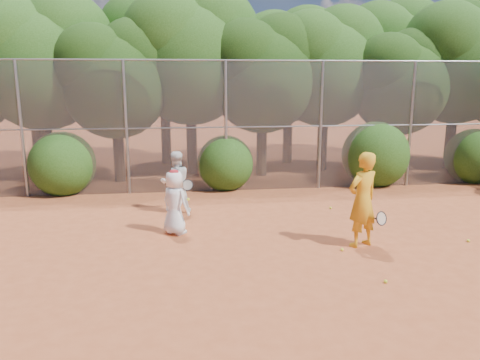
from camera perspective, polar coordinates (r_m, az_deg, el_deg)
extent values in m
plane|color=#A04724|center=(9.33, 8.14, -9.75)|extent=(80.00, 80.00, 0.00)
cylinder|color=gray|center=(15.13, -25.09, 5.56)|extent=(0.09, 0.09, 4.00)
cylinder|color=gray|center=(14.49, -13.69, 6.12)|extent=(0.09, 0.09, 4.00)
cylinder|color=gray|center=(14.46, -1.73, 6.45)|extent=(0.09, 0.09, 4.00)
cylinder|color=gray|center=(15.04, 9.80, 6.51)|extent=(0.09, 0.09, 4.00)
cylinder|color=gray|center=(16.17, 20.09, 6.34)|extent=(0.09, 0.09, 4.00)
cylinder|color=gray|center=(14.52, 2.28, 14.37)|extent=(20.00, 0.05, 0.05)
cylinder|color=gray|center=(14.59, 2.21, 6.50)|extent=(20.00, 0.04, 0.04)
cube|color=slate|center=(14.59, 2.21, 6.50)|extent=(20.00, 0.02, 4.00)
cylinder|color=black|center=(17.60, -22.43, 4.15)|extent=(0.38, 0.38, 2.52)
sphere|color=#1E4310|center=(17.45, -23.11, 12.19)|extent=(4.03, 4.03, 4.03)
sphere|color=#1E4310|center=(17.69, -20.43, 15.67)|extent=(3.23, 3.23, 3.23)
sphere|color=#1E4310|center=(17.40, -25.93, 14.62)|extent=(3.02, 3.02, 3.02)
cylinder|color=black|center=(16.44, -14.57, 3.56)|extent=(0.36, 0.36, 2.17)
sphere|color=black|center=(16.27, -14.99, 10.98)|extent=(3.47, 3.47, 3.47)
sphere|color=black|center=(16.54, -12.54, 14.13)|extent=(2.78, 2.78, 2.78)
sphere|color=black|center=(16.10, -17.45, 13.30)|extent=(2.60, 2.60, 2.60)
cylinder|color=black|center=(17.26, -5.92, 5.12)|extent=(0.39, 0.39, 2.66)
sphere|color=#1E4310|center=(17.13, -6.12, 13.80)|extent=(4.26, 4.26, 4.26)
sphere|color=#1E4310|center=(17.65, -3.34, 17.26)|extent=(3.40, 3.40, 3.40)
sphere|color=#1E4310|center=(16.86, -8.81, 16.65)|extent=(3.19, 3.19, 3.19)
cylinder|color=black|center=(16.93, 2.66, 4.37)|extent=(0.37, 0.37, 2.27)
sphere|color=black|center=(16.77, 2.73, 11.94)|extent=(3.64, 3.64, 3.64)
sphere|color=black|center=(17.28, 5.02, 14.94)|extent=(2.91, 2.91, 2.91)
sphere|color=black|center=(16.41, 0.66, 14.48)|extent=(2.73, 2.73, 2.73)
cylinder|color=black|center=(18.27, 10.01, 5.06)|extent=(0.38, 0.38, 2.45)
sphere|color=#1E4310|center=(18.13, 10.30, 12.61)|extent=(3.92, 3.92, 3.92)
sphere|color=#1E4310|center=(18.78, 12.42, 15.50)|extent=(3.14, 3.14, 3.14)
sphere|color=#1E4310|center=(17.68, 8.49, 15.23)|extent=(2.94, 2.94, 2.94)
cylinder|color=black|center=(18.28, 18.45, 4.06)|extent=(0.36, 0.36, 2.10)
sphere|color=black|center=(18.12, 18.90, 10.51)|extent=(3.36, 3.36, 3.36)
sphere|color=black|center=(18.72, 20.52, 13.02)|extent=(2.69, 2.69, 2.69)
sphere|color=black|center=(17.64, 17.65, 12.75)|extent=(2.52, 2.52, 2.52)
cylinder|color=black|center=(19.96, 24.28, 4.97)|extent=(0.39, 0.39, 2.59)
sphere|color=#1E4310|center=(19.84, 24.94, 12.25)|extent=(4.14, 4.14, 4.14)
sphere|color=#1E4310|center=(20.67, 26.61, 14.94)|extent=(3.32, 3.32, 3.32)
sphere|color=#1E4310|center=(19.23, 23.77, 14.86)|extent=(3.11, 3.11, 3.11)
cylinder|color=black|center=(20.06, -23.52, 5.12)|extent=(0.39, 0.39, 2.62)
sphere|color=#1E4310|center=(19.94, -24.17, 12.46)|extent=(4.20, 4.20, 4.20)
sphere|color=#1E4310|center=(20.18, -21.73, 15.64)|extent=(3.36, 3.36, 3.36)
sphere|color=#1E4310|center=(19.90, -26.75, 14.66)|extent=(3.15, 3.15, 3.15)
cylinder|color=black|center=(19.45, -9.04, 6.05)|extent=(0.40, 0.40, 2.80)
sphere|color=#1E4310|center=(19.34, -9.32, 14.15)|extent=(4.48, 4.48, 4.48)
sphere|color=#1E4310|center=(19.85, -6.68, 17.42)|extent=(3.58, 3.58, 3.58)
sphere|color=#1E4310|center=(19.10, -11.91, 16.77)|extent=(3.36, 3.36, 3.36)
cylinder|color=black|center=(19.54, 5.82, 5.76)|extent=(0.38, 0.38, 2.52)
sphere|color=#1E4310|center=(19.42, 5.99, 13.02)|extent=(4.03, 4.03, 4.03)
sphere|color=#1E4310|center=(20.04, 8.12, 15.83)|extent=(3.23, 3.23, 3.23)
sphere|color=#1E4310|center=(19.00, 4.10, 15.50)|extent=(3.02, 3.02, 3.02)
cylinder|color=black|center=(21.54, 17.29, 6.16)|extent=(0.40, 0.40, 2.73)
sphere|color=#1E4310|center=(21.44, 17.76, 13.28)|extent=(4.37, 4.37, 4.37)
sphere|color=#1E4310|center=(22.26, 19.59, 15.92)|extent=(3.49, 3.49, 3.49)
sphere|color=#1E4310|center=(20.88, 16.33, 15.81)|extent=(3.28, 3.28, 3.28)
sphere|color=#1E4310|center=(15.28, -20.85, 2.17)|extent=(2.00, 2.00, 2.00)
sphere|color=#1E4310|center=(14.91, -1.81, 2.36)|extent=(1.80, 1.80, 1.80)
sphere|color=#1E4310|center=(16.12, 16.20, 3.35)|extent=(2.20, 2.20, 2.20)
sphere|color=#1E4310|center=(17.81, 26.59, 2.86)|extent=(1.90, 1.90, 1.90)
imported|color=gold|center=(10.06, 14.71, -2.35)|extent=(0.87, 0.74, 2.02)
torus|color=black|center=(10.11, 16.87, -4.51)|extent=(0.32, 0.22, 0.30)
cylinder|color=black|center=(10.26, 15.96, -4.53)|extent=(0.15, 0.27, 0.10)
imported|color=white|center=(10.67, -7.95, -2.73)|extent=(0.84, 0.83, 1.47)
ellipsoid|color=#A3171D|center=(10.51, -8.06, 0.93)|extent=(0.22, 0.22, 0.13)
sphere|color=yellow|center=(10.45, -6.33, -2.36)|extent=(0.07, 0.07, 0.07)
imported|color=white|center=(12.35, -7.84, -0.26)|extent=(0.92, 0.79, 1.64)
torus|color=black|center=(12.06, -6.43, -0.61)|extent=(0.32, 0.18, 0.29)
cylinder|color=black|center=(12.27, -6.25, -0.74)|extent=(0.08, 0.27, 0.13)
sphere|color=yellow|center=(11.36, 26.07, -6.67)|extent=(0.07, 0.07, 0.07)
sphere|color=yellow|center=(12.95, 10.98, -3.35)|extent=(0.07, 0.07, 0.07)
sphere|color=yellow|center=(8.68, 17.32, -11.72)|extent=(0.07, 0.07, 0.07)
sphere|color=yellow|center=(9.95, 12.35, -8.28)|extent=(0.07, 0.07, 0.07)
sphere|color=yellow|center=(13.95, 14.99, -2.41)|extent=(0.07, 0.07, 0.07)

